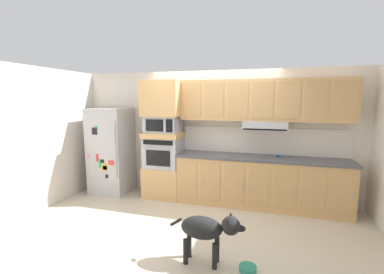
{
  "coord_description": "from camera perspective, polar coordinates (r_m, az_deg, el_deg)",
  "views": [
    {
      "loc": [
        1.05,
        -4.05,
        1.95
      ],
      "look_at": [
        -0.19,
        0.23,
        1.31
      ],
      "focal_mm": 24.68,
      "sensor_mm": 36.0,
      "label": 1
    }
  ],
  "objects": [
    {
      "name": "ground_plane",
      "position": [
        4.62,
        1.6,
        -16.78
      ],
      "size": [
        9.6,
        9.6,
        0.0
      ],
      "primitive_type": "plane",
      "color": "beige"
    },
    {
      "name": "back_kitchen_wall",
      "position": [
        5.31,
        4.69,
        0.61
      ],
      "size": [
        6.2,
        0.12,
        2.5
      ],
      "primitive_type": "cube",
      "color": "beige",
      "rests_on": "ground"
    },
    {
      "name": "side_panel_left",
      "position": [
        5.63,
        -27.08,
        0.16
      ],
      "size": [
        0.12,
        7.1,
        2.5
      ],
      "primitive_type": "cube",
      "color": "beige",
      "rests_on": "ground"
    },
    {
      "name": "refrigerator",
      "position": [
        5.78,
        -17.03,
        -2.84
      ],
      "size": [
        0.76,
        0.73,
        1.76
      ],
      "color": "#ADADB2",
      "rests_on": "ground"
    },
    {
      "name": "oven_base_cabinet",
      "position": [
        5.45,
        -6.01,
        -9.46
      ],
      "size": [
        0.74,
        0.62,
        0.6
      ],
      "primitive_type": "cube",
      "color": "tan",
      "rests_on": "ground"
    },
    {
      "name": "built_in_oven",
      "position": [
        5.3,
        -6.12,
        -3.27
      ],
      "size": [
        0.7,
        0.62,
        0.6
      ],
      "color": "#A8AAAF",
      "rests_on": "oven_base_cabinet"
    },
    {
      "name": "appliance_mid_shelf",
      "position": [
        5.24,
        -6.16,
        0.48
      ],
      "size": [
        0.74,
        0.62,
        0.1
      ],
      "primitive_type": "cube",
      "color": "tan",
      "rests_on": "built_in_oven"
    },
    {
      "name": "microwave",
      "position": [
        5.22,
        -6.21,
        2.77
      ],
      "size": [
        0.64,
        0.54,
        0.32
      ],
      "color": "#A8AAAF",
      "rests_on": "appliance_mid_shelf"
    },
    {
      "name": "appliance_upper_cabinet",
      "position": [
        5.2,
        -6.28,
        8.27
      ],
      "size": [
        0.74,
        0.62,
        0.68
      ],
      "primitive_type": "cube",
      "color": "tan",
      "rests_on": "microwave"
    },
    {
      "name": "lower_cabinet_run",
      "position": [
        5.03,
        14.43,
        -9.53
      ],
      "size": [
        3.01,
        0.63,
        0.88
      ],
      "color": "tan",
      "rests_on": "ground"
    },
    {
      "name": "countertop_slab",
      "position": [
        4.92,
        14.62,
        -4.4
      ],
      "size": [
        3.05,
        0.64,
        0.04
      ],
      "primitive_type": "cube",
      "color": "#4C4C51",
      "rests_on": "lower_cabinet_run"
    },
    {
      "name": "backsplash_panel",
      "position": [
        5.15,
        14.82,
        -0.78
      ],
      "size": [
        3.05,
        0.02,
        0.5
      ],
      "primitive_type": "cube",
      "color": "silver",
      "rests_on": "countertop_slab"
    },
    {
      "name": "upper_cabinet_with_hood",
      "position": [
        4.92,
        15.12,
        7.37
      ],
      "size": [
        3.01,
        0.48,
        0.88
      ],
      "color": "tan",
      "rests_on": "backsplash_panel"
    },
    {
      "name": "screwdriver",
      "position": [
        5.04,
        18.23,
        -3.85
      ],
      "size": [
        0.17,
        0.17,
        0.03
      ],
      "color": "blue",
      "rests_on": "countertop_slab"
    },
    {
      "name": "dog",
      "position": [
        3.28,
        3.4,
        -19.24
      ],
      "size": [
        0.91,
        0.27,
        0.65
      ],
      "rotation": [
        0.0,
        0.0,
        0.0
      ],
      "color": "black",
      "rests_on": "ground"
    },
    {
      "name": "dog_food_bowl",
      "position": [
        3.42,
        11.96,
        -26.03
      ],
      "size": [
        0.2,
        0.2,
        0.06
      ],
      "color": "#267F66",
      "rests_on": "ground"
    }
  ]
}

